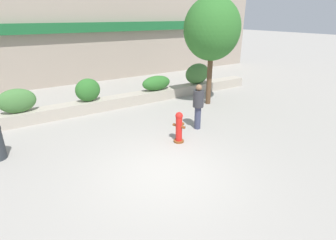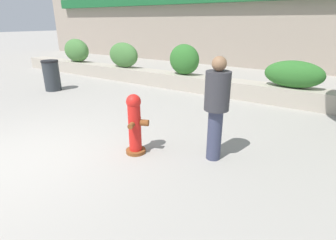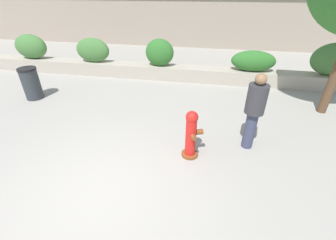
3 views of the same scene
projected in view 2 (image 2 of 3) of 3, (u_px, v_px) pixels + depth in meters
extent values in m
plane|color=#9E9991|center=(17.00, 163.00, 4.37)|extent=(120.00, 120.00, 0.00)
cube|color=#ADA393|center=(190.00, 82.00, 8.97)|extent=(18.00, 0.70, 0.50)
ellipsoid|color=#427538|center=(76.00, 50.00, 11.70)|extent=(1.40, 0.70, 1.00)
ellipsoid|color=#427538|center=(123.00, 55.00, 10.26)|extent=(1.38, 0.59, 0.95)
ellipsoid|color=#2D6B28|center=(184.00, 60.00, 8.84)|extent=(1.08, 0.67, 1.01)
ellipsoid|color=#2D6B28|center=(294.00, 74.00, 7.12)|extent=(1.55, 0.66, 0.73)
cylinder|color=brown|center=(136.00, 151.00, 4.71)|extent=(0.46, 0.46, 0.06)
cylinder|color=red|center=(135.00, 127.00, 4.55)|extent=(0.29, 0.29, 0.85)
sphere|color=red|center=(134.00, 102.00, 4.39)|extent=(0.25, 0.25, 0.25)
cylinder|color=brown|center=(145.00, 123.00, 4.48)|extent=(0.17, 0.16, 0.11)
cylinder|color=brown|center=(131.00, 126.00, 4.36)|extent=(0.13, 0.15, 0.09)
cylinder|color=brown|center=(138.00, 119.00, 4.67)|extent=(0.13, 0.15, 0.09)
cylinder|color=#383D56|center=(214.00, 135.00, 4.37)|extent=(0.32, 0.32, 0.88)
cylinder|color=#333338|center=(217.00, 91.00, 4.11)|extent=(0.53, 0.53, 0.62)
sphere|color=#8C6647|center=(219.00, 64.00, 3.96)|extent=(0.23, 0.23, 0.23)
cylinder|color=#2D3338|center=(52.00, 76.00, 8.82)|extent=(0.52, 0.52, 0.95)
cylinder|color=black|center=(49.00, 61.00, 8.64)|extent=(0.55, 0.55, 0.06)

